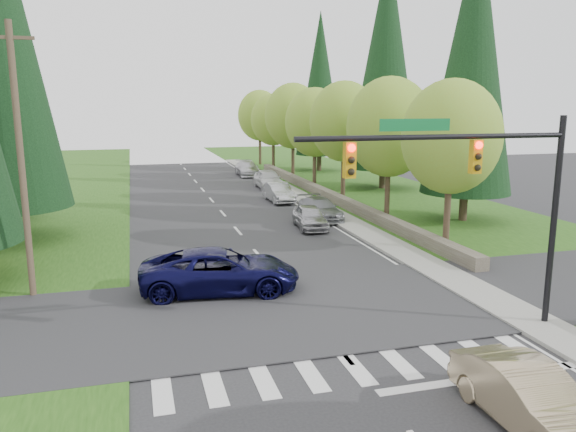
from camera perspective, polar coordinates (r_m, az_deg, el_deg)
name	(u,v)px	position (r m, az deg, el deg)	size (l,w,h in m)	color
grass_east	(448,221)	(36.05, 15.96, -0.53)	(14.00, 110.00, 0.06)	#234C14
cross_street	(304,309)	(20.20, 1.68, -9.39)	(120.00, 8.00, 0.10)	#28282B
sidewalk_east	(344,220)	(35.12, 5.72, -0.40)	(1.80, 80.00, 0.13)	gray
curb_east	(331,221)	(34.83, 4.41, -0.47)	(0.20, 80.00, 0.13)	gray
stone_wall_north	(327,195)	(43.03, 4.00, 2.17)	(0.70, 40.00, 0.70)	#4C4438
traffic_signal	(479,177)	(17.77, 18.85, 3.76)	(8.70, 0.37, 6.80)	black
utility_pole	(21,160)	(22.48, -25.49, 5.12)	(1.60, 0.24, 10.00)	#473828
decid_tree_0	(451,137)	(28.29, 16.26, 7.72)	(4.80, 4.80, 8.37)	#38281C
decid_tree_1	(390,127)	(34.47, 10.28, 8.87)	(5.20, 5.20, 8.80)	#38281C
decid_tree_2	(344,122)	(40.81, 5.73, 9.52)	(5.00, 5.00, 8.82)	#38281C
decid_tree_3	(315,122)	(47.45, 2.75, 9.47)	(5.00, 5.00, 8.55)	#38281C
decid_tree_4	(293,116)	(54.16, 0.51, 10.12)	(5.40, 5.40, 9.18)	#38281C
decid_tree_5	(273,120)	(60.88, -1.51, 9.74)	(4.80, 4.80, 8.30)	#38281C
decid_tree_6	(260,115)	(67.71, -2.89, 10.16)	(5.20, 5.20, 8.86)	#38281C
conifer_e_a	(472,58)	(35.98, 18.23, 14.96)	(5.44, 5.44, 17.80)	#38281C
conifer_e_b	(386,59)	(48.77, 9.92, 15.40)	(6.12, 6.12, 19.80)	#38281C
conifer_e_c	(320,84)	(61.31, 3.27, 13.25)	(5.10, 5.10, 16.80)	#38281C
sedan_champagne	(529,398)	(14.17, 23.29, -16.60)	(1.50, 4.31, 1.42)	tan
suv_navy	(220,271)	(21.81, -6.91, -5.55)	(2.80, 6.07, 1.69)	#0A0A34
parked_car_a	(310,217)	(32.75, 2.26, -0.10)	(1.61, 4.00, 1.36)	#A1A1A6
parked_car_b	(320,209)	(35.38, 3.26, 0.73)	(1.88, 4.63, 1.34)	slate
parked_car_c	(279,192)	(41.76, -0.94, 2.41)	(1.49, 4.27, 1.41)	#AEAEB3
parked_car_d	(268,179)	(48.60, -2.02, 3.79)	(1.93, 4.80, 1.64)	silver
parked_car_e	(247,169)	(57.40, -4.14, 4.83)	(2.06, 5.07, 1.47)	silver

